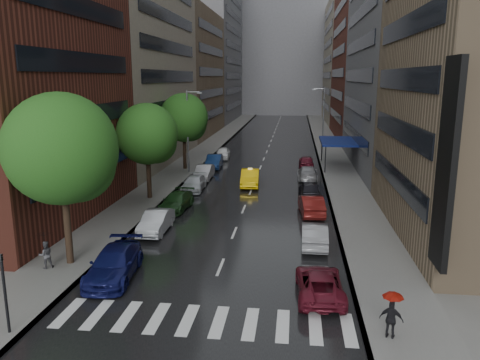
# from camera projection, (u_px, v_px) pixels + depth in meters

# --- Properties ---
(ground) EXTENTS (220.00, 220.00, 0.00)m
(ground) POSITION_uv_depth(u_px,v_px,m) (207.00, 300.00, 22.61)
(ground) COLOR gray
(ground) RESTS_ON ground
(road) EXTENTS (14.00, 140.00, 0.01)m
(road) POSITION_uv_depth(u_px,v_px,m) (268.00, 148.00, 71.09)
(road) COLOR black
(road) RESTS_ON ground
(sidewalk_left) EXTENTS (4.00, 140.00, 0.15)m
(sidewalk_left) POSITION_uv_depth(u_px,v_px,m) (210.00, 146.00, 72.11)
(sidewalk_left) COLOR gray
(sidewalk_left) RESTS_ON ground
(sidewalk_right) EXTENTS (4.00, 140.00, 0.15)m
(sidewalk_right) POSITION_uv_depth(u_px,v_px,m) (328.00, 148.00, 70.04)
(sidewalk_right) COLOR gray
(sidewalk_right) RESTS_ON ground
(crosswalk) EXTENTS (13.15, 2.80, 0.01)m
(crosswalk) POSITION_uv_depth(u_px,v_px,m) (203.00, 321.00, 20.65)
(crosswalk) COLOR silver
(crosswalk) RESTS_ON ground
(buildings_left) EXTENTS (8.00, 108.00, 38.00)m
(buildings_left) POSITION_uv_depth(u_px,v_px,m) (183.00, 43.00, 77.89)
(buildings_left) COLOR maroon
(buildings_left) RESTS_ON ground
(buildings_right) EXTENTS (8.05, 109.10, 36.00)m
(buildings_right) POSITION_uv_depth(u_px,v_px,m) (369.00, 47.00, 72.62)
(buildings_right) COLOR #937A5B
(buildings_right) RESTS_ON ground
(building_far) EXTENTS (40.00, 14.00, 32.00)m
(building_far) POSITION_uv_depth(u_px,v_px,m) (283.00, 57.00, 133.57)
(building_far) COLOR slate
(building_far) RESTS_ON ground
(tree_near) EXTENTS (6.15, 6.15, 9.80)m
(tree_near) POSITION_uv_depth(u_px,v_px,m) (61.00, 149.00, 25.38)
(tree_near) COLOR #382619
(tree_near) RESTS_ON ground
(tree_mid) EXTENTS (5.28, 5.28, 8.41)m
(tree_mid) POSITION_uv_depth(u_px,v_px,m) (147.00, 134.00, 40.03)
(tree_mid) COLOR #382619
(tree_mid) RESTS_ON ground
(tree_far) EXTENTS (5.52, 5.52, 8.79)m
(tree_far) POSITION_uv_depth(u_px,v_px,m) (184.00, 118.00, 52.97)
(tree_far) COLOR #382619
(tree_far) RESTS_ON ground
(taxi) EXTENTS (2.01, 5.04, 1.63)m
(taxi) POSITION_uv_depth(u_px,v_px,m) (250.00, 178.00, 46.06)
(taxi) COLOR yellow
(taxi) RESTS_ON ground
(parked_cars_left) EXTENTS (2.73, 42.71, 1.59)m
(parked_cars_left) POSITION_uv_depth(u_px,v_px,m) (189.00, 188.00, 42.03)
(parked_cars_left) COLOR #10134C
(parked_cars_left) RESTS_ON ground
(parked_cars_right) EXTENTS (2.41, 38.31, 1.58)m
(parked_cars_right) POSITION_uv_depth(u_px,v_px,m) (310.00, 198.00, 38.73)
(parked_cars_right) COLOR maroon
(parked_cars_right) RESTS_ON ground
(ped_black_umbrella) EXTENTS (0.96, 0.98, 2.09)m
(ped_black_umbrella) POSITION_uv_depth(u_px,v_px,m) (45.00, 247.00, 25.74)
(ped_black_umbrella) COLOR #48474C
(ped_black_umbrella) RESTS_ON sidewalk_left
(ped_red_umbrella) EXTENTS (1.02, 0.82, 2.01)m
(ped_red_umbrella) POSITION_uv_depth(u_px,v_px,m) (392.00, 311.00, 18.82)
(ped_red_umbrella) COLOR black
(ped_red_umbrella) RESTS_ON sidewalk_right
(traffic_light) EXTENTS (0.18, 0.15, 3.45)m
(traffic_light) POSITION_uv_depth(u_px,v_px,m) (4.00, 286.00, 19.02)
(traffic_light) COLOR black
(traffic_light) RESTS_ON sidewalk_left
(street_lamp_left) EXTENTS (1.74, 0.22, 9.00)m
(street_lamp_left) POSITION_uv_depth(u_px,v_px,m) (188.00, 129.00, 51.54)
(street_lamp_left) COLOR gray
(street_lamp_left) RESTS_ON sidewalk_left
(street_lamp_right) EXTENTS (1.74, 0.22, 9.00)m
(street_lamp_right) POSITION_uv_depth(u_px,v_px,m) (323.00, 119.00, 64.30)
(street_lamp_right) COLOR gray
(street_lamp_right) RESTS_ON sidewalk_right
(awning) EXTENTS (4.00, 8.00, 3.12)m
(awning) POSITION_uv_depth(u_px,v_px,m) (338.00, 141.00, 54.84)
(awning) COLOR navy
(awning) RESTS_ON sidewalk_right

